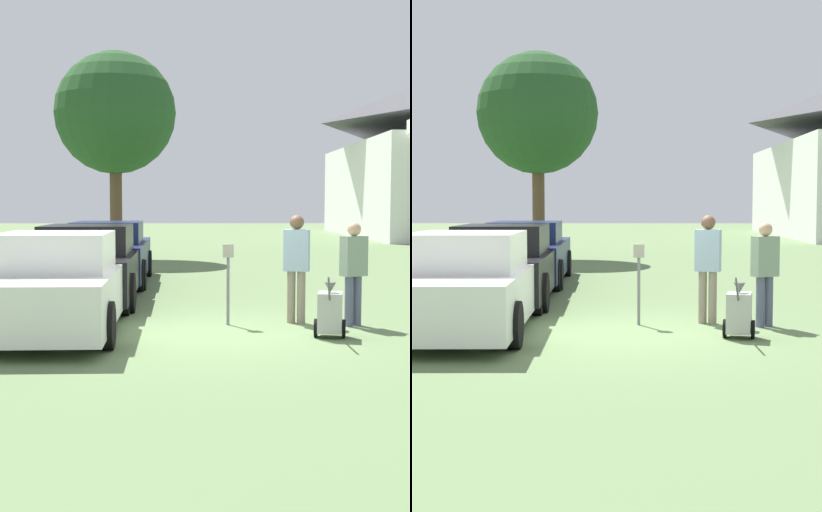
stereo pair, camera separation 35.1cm
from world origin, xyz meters
The scene contains 9 objects.
ground_plane centered at (0.00, 0.00, 0.00)m, with size 120.00×120.00×0.00m, color #607A4C.
parked_car_white centered at (-2.59, 0.22, 0.72)m, with size 2.11×4.88×1.57m.
parked_car_black centered at (-2.59, 3.62, 0.74)m, with size 2.15×5.17×1.59m.
parked_car_navy centered at (-2.59, 7.04, 0.73)m, with size 2.10×5.21×1.56m.
parking_meter centered at (0.14, 0.73, 0.94)m, with size 0.18×0.09×1.35m.
person_worker centered at (1.30, 0.90, 1.05)m, with size 0.47×0.33×1.83m.
person_supervisor centered at (2.20, 0.60, 0.98)m, with size 0.47×0.38×1.72m.
equipment_cart centered at (1.62, -0.40, 0.39)m, with size 0.52×1.00×1.00m.
shade_tree centered at (-3.22, 14.61, 5.19)m, with size 4.32×4.32×7.38m.
Camera 1 is at (-0.44, -11.04, 2.04)m, focal length 50.00 mm.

